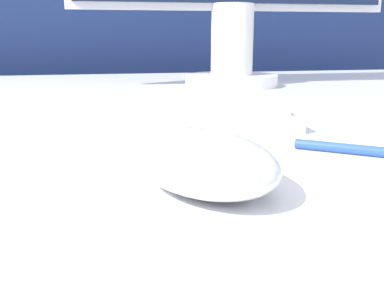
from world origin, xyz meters
TOP-DOWN VIEW (x-y plane):
  - partition_panel at (0.00, 0.72)m, footprint 5.00×0.03m
  - computer_mouse_near at (-0.03, -0.24)m, footprint 0.11×0.13m
  - keyboard at (-0.10, -0.03)m, footprint 0.41×0.17m

SIDE VIEW (x-z plane):
  - partition_panel at x=0.00m, z-range 0.00..1.07m
  - keyboard at x=-0.10m, z-range 0.74..0.76m
  - computer_mouse_near at x=-0.03m, z-range 0.74..0.77m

